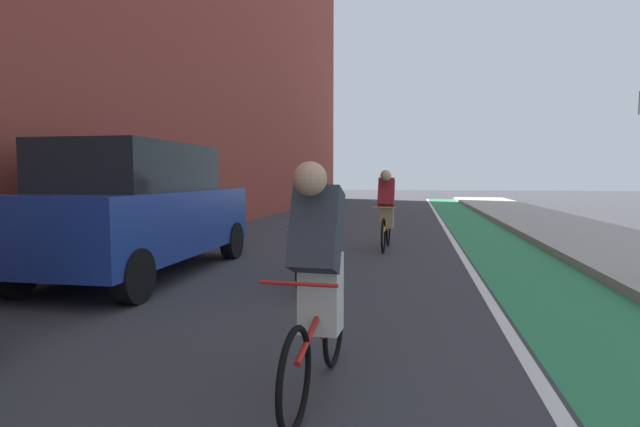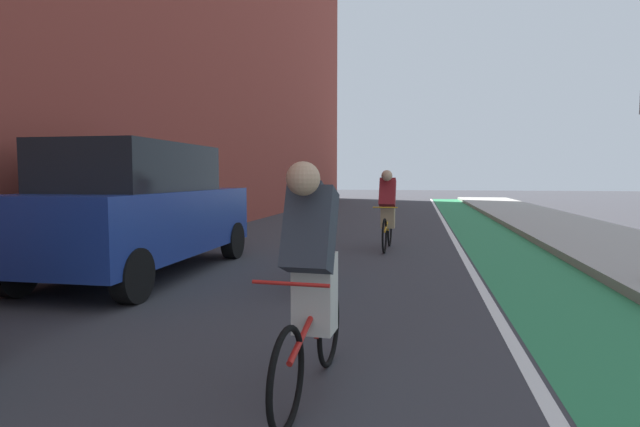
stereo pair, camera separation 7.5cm
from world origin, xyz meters
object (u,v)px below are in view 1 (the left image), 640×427
Objects in this scene: parked_suv_blue at (141,208)px; cyclist_trailing at (312,224)px; cyclist_far at (386,208)px; cyclist_mid at (317,278)px.

parked_suv_blue reaches higher than cyclist_trailing.
cyclist_trailing is 3.68m from cyclist_far.
cyclist_far reaches higher than cyclist_trailing.
cyclist_trailing is (-0.72, 3.30, 0.04)m from cyclist_mid.
cyclist_mid is 1.00× the size of cyclist_trailing.
cyclist_mid is at bearing -77.67° from cyclist_trailing.
parked_suv_blue reaches higher than cyclist_mid.
cyclist_mid is 6.88m from cyclist_far.
parked_suv_blue is at bearing 175.26° from cyclist_trailing.
cyclist_far is (0.82, 3.58, 0.01)m from cyclist_trailing.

